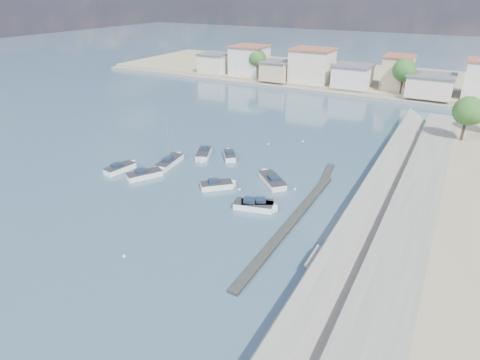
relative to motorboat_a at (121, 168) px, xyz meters
The scene contains 17 objects.
ground 34.48m from the motorboat_a, 54.98° to the left, with size 400.00×400.00×0.00m, color #2F4C5E.
seawall_walkway 38.31m from the motorboat_a, ahead, with size 5.00×90.00×1.80m, color slate.
breakwater 26.71m from the motorboat_a, ahead, with size 2.00×31.02×0.35m.
far_shore_land 82.64m from the motorboat_a, 76.15° to the left, with size 160.00×40.00×1.40m, color gray.
far_shore_quay 62.45m from the motorboat_a, 71.53° to the left, with size 160.00×2.50×0.80m, color slate.
far_town 72.09m from the motorboat_a, 64.92° to the left, with size 113.01×12.80×8.35m.
shore_trees 63.25m from the motorboat_a, 63.47° to the left, with size 74.56×38.32×7.92m.
motorboat_a is the anchor object (origin of this frame).
motorboat_b 15.19m from the motorboat_a, ahead, with size 4.15×4.01×1.48m.
motorboat_c 21.51m from the motorboat_a, 18.44° to the left, with size 5.26×5.14×1.48m.
motorboat_d 21.72m from the motorboat_a, ahead, with size 4.18×3.25×1.48m.
motorboat_e 4.57m from the motorboat_a, ahead, with size 3.98×5.05×1.48m.
motorboat_f 16.06m from the motorboat_a, 46.56° to the left, with size 3.49×3.96×1.48m.
motorboat_g 12.47m from the motorboat_a, 54.09° to the left, with size 3.61×5.22×1.48m.
motorboat_h 21.85m from the motorboat_a, ahead, with size 5.22×2.92×1.48m.
sailboat 7.06m from the motorboat_a, 49.05° to the left, with size 2.69×6.19×9.00m.
mooring_buoys 20.76m from the motorboat_a, 12.06° to the left, with size 19.24×39.37×0.32m.
Camera 1 is at (20.37, -25.81, 23.42)m, focal length 30.00 mm.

